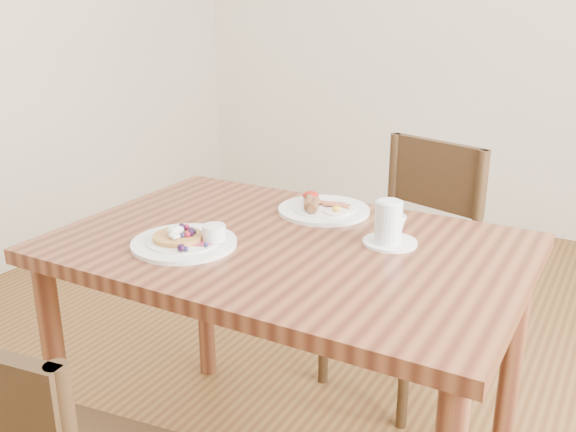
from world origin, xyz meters
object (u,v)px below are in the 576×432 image
object	(u,v)px
teacup_saucer	(391,232)
water_glass	(388,224)
pancake_plate	(186,240)
chair_far	(409,255)
breakfast_plate	(322,208)
dining_table	(288,276)

from	to	relation	value
teacup_saucer	water_glass	size ratio (longest dim) A/B	1.20
teacup_saucer	pancake_plate	bearing A→B (deg)	-149.44
pancake_plate	water_glass	bearing A→B (deg)	29.60
chair_far	breakfast_plate	bearing A→B (deg)	88.17
teacup_saucer	dining_table	bearing A→B (deg)	-154.26
pancake_plate	chair_far	bearing A→B (deg)	68.20
chair_far	pancake_plate	distance (m)	0.92
breakfast_plate	chair_far	bearing A→B (deg)	70.70
dining_table	teacup_saucer	xyz separation A→B (m)	(0.24, 0.11, 0.13)
pancake_plate	teacup_saucer	xyz separation A→B (m)	(0.45, 0.27, 0.02)
pancake_plate	breakfast_plate	world-z (taller)	pancake_plate
dining_table	water_glass	world-z (taller)	water_glass
chair_far	water_glass	xyz separation A→B (m)	(0.12, -0.56, 0.32)
dining_table	pancake_plate	world-z (taller)	pancake_plate
dining_table	water_glass	size ratio (longest dim) A/B	10.27
chair_far	water_glass	distance (m)	0.65
pancake_plate	water_glass	xyz separation A→B (m)	(0.45, 0.25, 0.04)
chair_far	pancake_plate	bearing A→B (deg)	85.67
dining_table	breakfast_plate	size ratio (longest dim) A/B	4.44
teacup_saucer	water_glass	world-z (taller)	water_glass
pancake_plate	water_glass	size ratio (longest dim) A/B	2.31
dining_table	pancake_plate	bearing A→B (deg)	-144.57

